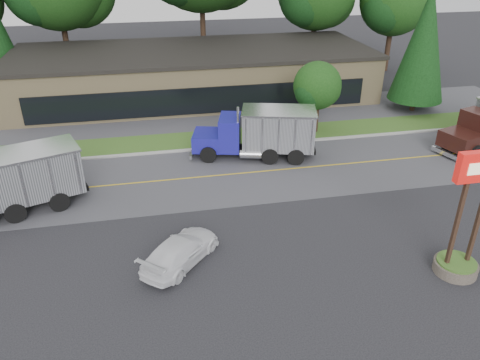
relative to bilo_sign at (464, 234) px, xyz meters
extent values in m
plane|color=#323237|center=(-10.50, 2.50, -2.02)|extent=(140.00, 140.00, 0.00)
cube|color=#545459|center=(-10.50, 11.50, -2.02)|extent=(60.00, 8.00, 0.02)
cube|color=gold|center=(-10.50, 11.50, -2.02)|extent=(60.00, 0.12, 0.01)
cube|color=#9E9E99|center=(-10.50, 15.70, -2.02)|extent=(60.00, 0.30, 0.12)
cube|color=#30561D|center=(-10.50, 17.50, -2.02)|extent=(60.00, 3.40, 0.03)
cube|color=#545459|center=(-10.50, 22.50, -2.02)|extent=(60.00, 7.00, 0.02)
cube|color=tan|center=(-8.50, 28.50, -0.02)|extent=(32.00, 12.00, 4.00)
cylinder|color=#6B6054|center=(0.00, 0.00, -1.77)|extent=(1.90, 1.90, 0.50)
cylinder|color=#30561D|center=(0.00, 0.00, -1.47)|extent=(1.70, 1.70, 0.10)
cube|color=#332116|center=(-0.50, 0.00, 0.58)|extent=(0.16, 0.16, 5.00)
cube|color=#332116|center=(0.50, 0.00, 0.58)|extent=(0.16, 0.16, 5.00)
cube|color=beige|center=(0.00, 0.19, 3.28)|extent=(1.50, 0.04, 0.50)
cylinder|color=#382619|center=(-20.50, 36.50, 0.62)|extent=(0.56, 0.56, 5.28)
cylinder|color=#382619|center=(-6.50, 36.50, 1.31)|extent=(0.56, 0.56, 6.67)
cylinder|color=#382619|center=(5.50, 35.50, 0.24)|extent=(0.56, 0.56, 4.53)
cylinder|color=#382619|center=(13.50, 33.50, -0.03)|extent=(0.56, 0.56, 3.99)
sphere|color=#133B10|center=(13.50, 33.50, 5.39)|extent=(7.30, 7.30, 7.30)
sphere|color=#133B10|center=(14.87, 34.41, 4.47)|extent=(5.47, 5.47, 5.47)
sphere|color=black|center=(12.36, 32.82, 4.70)|extent=(5.02, 5.02, 5.02)
cylinder|color=#382619|center=(-26.50, 32.50, -1.52)|extent=(0.44, 0.44, 1.00)
cylinder|color=#382619|center=(9.50, 20.50, -1.52)|extent=(0.44, 0.44, 1.00)
cone|color=black|center=(9.50, 20.50, 3.64)|extent=(4.53, 4.53, 9.26)
cylinder|color=#382619|center=(-0.50, 17.50, -1.05)|extent=(0.56, 0.56, 1.95)
sphere|color=#133B10|center=(-0.50, 17.50, 1.59)|extent=(3.56, 3.56, 3.56)
sphere|color=#133B10|center=(0.17, 17.94, 1.15)|extent=(2.67, 2.67, 2.67)
sphere|color=black|center=(-1.06, 17.17, 1.26)|extent=(2.45, 2.45, 2.45)
cube|color=silver|center=(-19.98, 9.60, 0.00)|extent=(6.64, 4.43, 2.50)
cube|color=silver|center=(-19.98, 9.60, 1.30)|extent=(6.83, 4.62, 0.12)
cylinder|color=black|center=(-19.94, 10.84, -1.45)|extent=(1.15, 0.70, 1.10)
cylinder|color=black|center=(-19.17, 8.67, -1.45)|extent=(1.15, 0.70, 1.10)
cube|color=black|center=(-5.86, 13.83, -1.45)|extent=(7.82, 2.98, 0.28)
cube|color=#1E1B98|center=(-9.14, 14.71, -0.90)|extent=(2.40, 2.70, 1.10)
cube|color=#1E1B98|center=(-7.67, 14.31, -0.30)|extent=(1.93, 2.67, 2.20)
cube|color=black|center=(-8.24, 14.47, 0.10)|extent=(0.60, 2.04, 0.90)
cube|color=silver|center=(-4.54, 13.48, 0.00)|extent=(5.16, 3.62, 2.50)
cube|color=silver|center=(-4.54, 13.48, 1.30)|extent=(5.35, 3.80, 0.12)
cylinder|color=black|center=(-8.68, 15.77, -1.45)|extent=(1.15, 0.62, 1.10)
cylinder|color=black|center=(-9.28, 13.55, -1.45)|extent=(1.15, 0.62, 1.10)
cylinder|color=black|center=(-3.92, 14.50, -1.45)|extent=(1.15, 0.62, 1.10)
cylinder|color=black|center=(-4.51, 12.28, -1.45)|extent=(1.15, 0.62, 1.10)
cube|color=black|center=(7.72, 11.33, -0.90)|extent=(2.64, 2.81, 1.10)
cube|color=black|center=(9.32, 11.83, -0.30)|extent=(2.14, 2.74, 2.20)
cube|color=black|center=(8.70, 11.63, 0.10)|extent=(0.69, 2.02, 0.90)
cylinder|color=black|center=(7.56, 12.48, -1.45)|extent=(1.15, 0.66, 1.10)
cylinder|color=black|center=(8.25, 10.29, -1.45)|extent=(1.15, 0.66, 1.10)
imported|color=white|center=(-12.01, 3.15, -1.37)|extent=(4.32, 4.57, 1.30)
camera|label=1|loc=(-12.80, -14.51, 11.44)|focal=35.00mm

